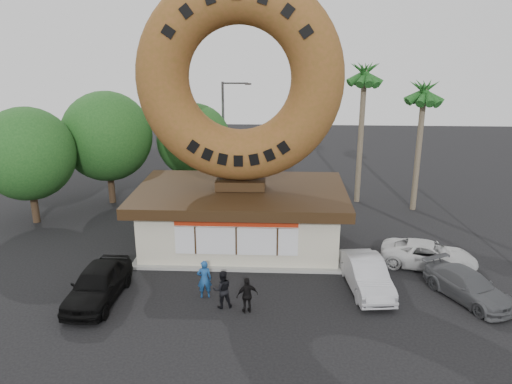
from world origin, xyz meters
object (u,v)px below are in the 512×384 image
object	(u,v)px
person_left	(204,279)
street_lamp	(225,131)
car_black	(98,284)
person_right	(247,295)
car_grey	(468,286)
donut_shop	(241,215)
car_silver	(366,275)
car_white	(429,255)
person_center	(222,289)
giant_donut	(240,79)

from	to	relation	value
person_left	street_lamp	bearing A→B (deg)	-97.90
person_left	car_black	xyz separation A→B (m)	(-4.59, -0.50, -0.08)
person_right	car_grey	xyz separation A→B (m)	(9.59, 1.56, -0.16)
street_lamp	person_right	xyz separation A→B (m)	(2.64, -16.96, -3.69)
donut_shop	car_black	xyz separation A→B (m)	(-5.77, -6.26, -0.97)
car_silver	car_white	bearing A→B (deg)	29.14
person_left	person_center	xyz separation A→B (m)	(0.89, -0.83, -0.04)
car_black	car_silver	xyz separation A→B (m)	(11.84, 1.53, -0.07)
donut_shop	car_grey	distance (m)	11.75
person_left	car_grey	world-z (taller)	person_left
car_black	car_white	bearing A→B (deg)	16.95
donut_shop	car_white	xyz separation A→B (m)	(9.56, -2.23, -1.12)
person_center	person_right	distance (m)	1.14
car_silver	car_grey	world-z (taller)	car_silver
person_right	car_silver	size ratio (longest dim) A/B	0.36
car_black	car_grey	xyz separation A→B (m)	(16.15, 0.88, -0.17)
street_lamp	person_right	bearing A→B (deg)	-81.15
giant_donut	person_center	world-z (taller)	giant_donut
person_left	car_grey	xyz separation A→B (m)	(11.56, 0.38, -0.25)
person_left	car_black	world-z (taller)	person_left
giant_donut	car_black	bearing A→B (deg)	-132.64
person_center	car_black	world-z (taller)	person_center
car_grey	giant_donut	bearing A→B (deg)	125.18
car_black	car_white	size ratio (longest dim) A/B	1.01
person_center	car_white	bearing A→B (deg)	-172.05
donut_shop	giant_donut	bearing A→B (deg)	90.00
person_right	person_left	bearing A→B (deg)	-50.47
person_left	person_right	xyz separation A→B (m)	(1.97, -1.18, -0.09)
car_black	person_right	bearing A→B (deg)	-3.75
car_silver	person_center	bearing A→B (deg)	-170.16
donut_shop	car_black	bearing A→B (deg)	-132.71
giant_donut	car_grey	bearing A→B (deg)	-27.46
donut_shop	car_white	bearing A→B (deg)	-13.11
giant_donut	person_left	world-z (taller)	giant_donut
donut_shop	person_right	distance (m)	7.05
street_lamp	person_left	distance (m)	16.20
person_left	car_silver	world-z (taller)	person_left
giant_donut	person_left	size ratio (longest dim) A/B	5.96
donut_shop	car_black	world-z (taller)	donut_shop
car_grey	car_white	bearing A→B (deg)	77.22
car_grey	person_right	bearing A→B (deg)	161.90
donut_shop	street_lamp	distance (m)	10.54
person_left	car_silver	distance (m)	7.32
street_lamp	car_grey	size ratio (longest dim) A/B	1.86
person_left	car_grey	size ratio (longest dim) A/B	0.41
car_grey	car_white	world-z (taller)	car_white
donut_shop	person_right	world-z (taller)	donut_shop
person_left	car_black	bearing A→B (deg)	-4.17
street_lamp	car_black	size ratio (longest dim) A/B	1.71
street_lamp	car_black	xyz separation A→B (m)	(-3.92, -16.27, -3.68)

